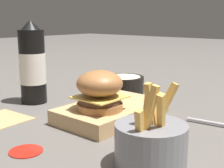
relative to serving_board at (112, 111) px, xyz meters
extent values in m
plane|color=#5B5651|center=(0.04, 0.01, -0.02)|extent=(6.00, 6.00, 0.00)
cube|color=tan|center=(0.00, 0.00, 0.00)|extent=(0.26, 0.16, 0.03)
cylinder|color=#9E6638|center=(0.05, 0.00, 0.03)|extent=(0.10, 0.10, 0.02)
cylinder|color=#4C3323|center=(0.05, 0.00, 0.04)|extent=(0.10, 0.10, 0.01)
cube|color=#EAC656|center=(0.05, 0.00, 0.05)|extent=(0.10, 0.10, 0.00)
ellipsoid|color=#9E6638|center=(0.05, 0.00, 0.08)|extent=(0.10, 0.10, 0.06)
cylinder|color=black|center=(0.03, -0.26, 0.09)|extent=(0.07, 0.07, 0.21)
cylinder|color=white|center=(0.03, -0.26, 0.08)|extent=(0.07, 0.07, 0.09)
cone|color=black|center=(0.03, -0.26, 0.20)|extent=(0.05, 0.05, 0.03)
cylinder|color=slate|center=(0.15, 0.21, 0.02)|extent=(0.12, 0.12, 0.07)
cube|color=gold|center=(0.15, 0.23, 0.07)|extent=(0.04, 0.03, 0.09)
cube|color=gold|center=(0.15, 0.21, 0.07)|extent=(0.03, 0.01, 0.10)
cube|color=gold|center=(0.14, 0.21, 0.07)|extent=(0.02, 0.02, 0.08)
cube|color=gold|center=(0.12, 0.21, 0.07)|extent=(0.03, 0.04, 0.09)
cube|color=gold|center=(0.18, 0.21, 0.06)|extent=(0.03, 0.02, 0.06)
cube|color=gold|center=(0.14, 0.20, 0.06)|extent=(0.03, 0.03, 0.08)
cube|color=gold|center=(0.17, 0.22, 0.07)|extent=(0.02, 0.03, 0.10)
cylinder|color=black|center=(-0.22, -0.14, 0.01)|extent=(0.13, 0.13, 0.05)
cylinder|color=beige|center=(-0.22, -0.14, 0.03)|extent=(0.11, 0.11, 0.01)
cylinder|color=#B2B2B7|center=(-0.11, 0.20, -0.01)|extent=(0.02, 0.11, 0.01)
cylinder|color=#B21E14|center=(0.25, 0.01, -0.02)|extent=(0.06, 0.06, 0.00)
camera|label=1|loc=(0.54, 0.47, 0.22)|focal=50.00mm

